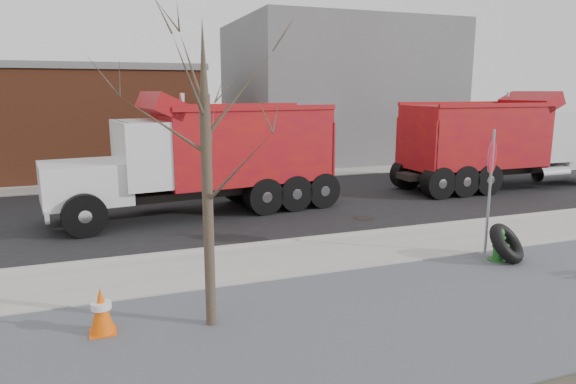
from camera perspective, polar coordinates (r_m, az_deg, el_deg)
name	(u,v)px	position (r m, az deg, el deg)	size (l,w,h in m)	color
ground	(319,260)	(12.63, 3.44, -7.51)	(120.00, 120.00, 0.00)	#383328
gravel_verge	(397,318)	(9.75, 11.97, -13.50)	(60.00, 5.00, 0.03)	slate
sidewalk	(315,255)	(12.84, 2.99, -7.05)	(60.00, 2.50, 0.06)	#9E9B93
curb	(296,240)	(13.98, 0.88, -5.39)	(60.00, 0.15, 0.11)	#9E9B93
road	(248,206)	(18.36, -4.49, -1.53)	(60.00, 9.40, 0.02)	black
far_sidewalk	(214,180)	(23.79, -8.25, 1.38)	(60.00, 2.00, 0.06)	#9E9B93
building_grey	(336,91)	(32.08, 5.37, 11.10)	(12.00, 10.00, 8.00)	slate
bare_tree	(206,138)	(8.53, -9.14, 5.98)	(3.20, 3.20, 5.20)	#382D23
fire_hydrant	(499,246)	(13.36, 22.36, -5.57)	(0.47, 0.47, 0.85)	#2B722D
truck_tire	(507,243)	(13.37, 23.11, -5.27)	(1.36, 1.29, 1.00)	black
stop_sign	(491,172)	(13.41, 21.64, 2.11)	(0.72, 0.51, 3.14)	gray
traffic_cone_near	(101,311)	(9.38, -20.02, -12.31)	(0.44, 0.44, 0.84)	#F35807
dump_truck_red_a	(500,140)	(23.23, 22.46, 5.34)	(9.90, 2.74, 3.95)	black
dump_truck_red_b	(208,153)	(17.16, -8.85, 4.27)	(9.60, 3.86, 3.96)	black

